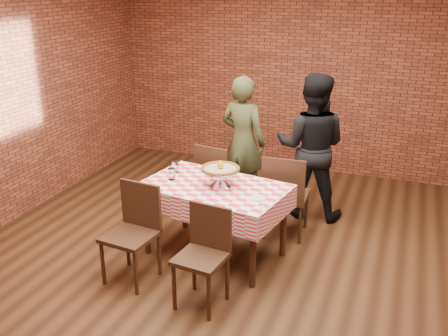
{
  "coord_description": "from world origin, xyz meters",
  "views": [
    {
      "loc": [
        1.43,
        -3.99,
        2.64
      ],
      "look_at": [
        -0.2,
        0.32,
        0.91
      ],
      "focal_mm": 40.46,
      "sensor_mm": 36.0,
      "label": 1
    }
  ],
  "objects_px": {
    "pizza_stand": "(220,178)",
    "chair_near_left": "(130,236)",
    "pizza": "(220,169)",
    "water_glass_left": "(172,174)",
    "chair_far_right": "(286,194)",
    "diner_black": "(311,147)",
    "chair_near_right": "(201,260)",
    "table": "(215,221)",
    "chair_far_left": "(220,180)",
    "water_glass_right": "(175,167)",
    "diner_olive": "(243,141)",
    "condiment_caddy": "(230,171)"
  },
  "relations": [
    {
      "from": "table",
      "to": "water_glass_right",
      "type": "xyz_separation_m",
      "value": [
        -0.51,
        0.19,
        0.44
      ]
    },
    {
      "from": "table",
      "to": "diner_olive",
      "type": "height_order",
      "value": "diner_olive"
    },
    {
      "from": "water_glass_right",
      "to": "chair_far_left",
      "type": "relative_size",
      "value": 0.13
    },
    {
      "from": "water_glass_right",
      "to": "condiment_caddy",
      "type": "height_order",
      "value": "condiment_caddy"
    },
    {
      "from": "chair_far_left",
      "to": "diner_olive",
      "type": "relative_size",
      "value": 0.57
    },
    {
      "from": "water_glass_left",
      "to": "chair_far_left",
      "type": "xyz_separation_m",
      "value": [
        0.18,
        0.86,
        -0.36
      ]
    },
    {
      "from": "chair_near_left",
      "to": "chair_far_left",
      "type": "xyz_separation_m",
      "value": [
        0.27,
        1.56,
        0.0
      ]
    },
    {
      "from": "table",
      "to": "chair_far_left",
      "type": "height_order",
      "value": "chair_far_left"
    },
    {
      "from": "chair_near_right",
      "to": "chair_far_left",
      "type": "xyz_separation_m",
      "value": [
        -0.48,
        1.69,
        0.02
      ]
    },
    {
      "from": "chair_far_left",
      "to": "chair_far_right",
      "type": "xyz_separation_m",
      "value": [
        0.83,
        -0.16,
        0.01
      ]
    },
    {
      "from": "pizza",
      "to": "table",
      "type": "bearing_deg",
      "value": -172.98
    },
    {
      "from": "water_glass_left",
      "to": "diner_olive",
      "type": "bearing_deg",
      "value": 76.99
    },
    {
      "from": "table",
      "to": "pizza_stand",
      "type": "height_order",
      "value": "pizza_stand"
    },
    {
      "from": "diner_black",
      "to": "chair_far_left",
      "type": "bearing_deg",
      "value": 19.87
    },
    {
      "from": "pizza_stand",
      "to": "water_glass_right",
      "type": "distance_m",
      "value": 0.6
    },
    {
      "from": "pizza",
      "to": "condiment_caddy",
      "type": "xyz_separation_m",
      "value": [
        0.0,
        0.27,
        -0.11
      ]
    },
    {
      "from": "condiment_caddy",
      "to": "chair_near_right",
      "type": "distance_m",
      "value": 1.18
    },
    {
      "from": "chair_near_left",
      "to": "chair_near_right",
      "type": "distance_m",
      "value": 0.77
    },
    {
      "from": "water_glass_right",
      "to": "chair_near_right",
      "type": "bearing_deg",
      "value": -54.97
    },
    {
      "from": "pizza",
      "to": "diner_olive",
      "type": "relative_size",
      "value": 0.23
    },
    {
      "from": "water_glass_right",
      "to": "water_glass_left",
      "type": "bearing_deg",
      "value": -74.88
    },
    {
      "from": "water_glass_right",
      "to": "chair_near_left",
      "type": "distance_m",
      "value": 0.97
    },
    {
      "from": "pizza_stand",
      "to": "diner_black",
      "type": "distance_m",
      "value": 1.41
    },
    {
      "from": "chair_near_left",
      "to": "chair_far_left",
      "type": "distance_m",
      "value": 1.58
    },
    {
      "from": "condiment_caddy",
      "to": "chair_near_left",
      "type": "relative_size",
      "value": 0.14
    },
    {
      "from": "chair_near_left",
      "to": "chair_near_right",
      "type": "relative_size",
      "value": 1.04
    },
    {
      "from": "pizza",
      "to": "chair_near_right",
      "type": "distance_m",
      "value": 0.99
    },
    {
      "from": "table",
      "to": "pizza_stand",
      "type": "bearing_deg",
      "value": 7.02
    },
    {
      "from": "pizza_stand",
      "to": "pizza",
      "type": "xyz_separation_m",
      "value": [
        0.0,
        0.0,
        0.09
      ]
    },
    {
      "from": "condiment_caddy",
      "to": "diner_black",
      "type": "relative_size",
      "value": 0.08
    },
    {
      "from": "pizza",
      "to": "chair_far_right",
      "type": "height_order",
      "value": "pizza"
    },
    {
      "from": "pizza",
      "to": "water_glass_left",
      "type": "bearing_deg",
      "value": -178.79
    },
    {
      "from": "pizza",
      "to": "water_glass_left",
      "type": "relative_size",
      "value": 3.27
    },
    {
      "from": "pizza_stand",
      "to": "condiment_caddy",
      "type": "distance_m",
      "value": 0.27
    },
    {
      "from": "chair_far_right",
      "to": "diner_black",
      "type": "xyz_separation_m",
      "value": [
        0.13,
        0.57,
        0.38
      ]
    },
    {
      "from": "condiment_caddy",
      "to": "chair_far_left",
      "type": "distance_m",
      "value": 0.77
    },
    {
      "from": "chair_near_right",
      "to": "condiment_caddy",
      "type": "bearing_deg",
      "value": 103.78
    },
    {
      "from": "water_glass_left",
      "to": "table",
      "type": "bearing_deg",
      "value": 0.46
    },
    {
      "from": "pizza_stand",
      "to": "diner_olive",
      "type": "xyz_separation_m",
      "value": [
        -0.21,
        1.31,
        -0.04
      ]
    },
    {
      "from": "water_glass_right",
      "to": "diner_black",
      "type": "bearing_deg",
      "value": 41.99
    },
    {
      "from": "diner_black",
      "to": "chair_near_right",
      "type": "bearing_deg",
      "value": 73.88
    },
    {
      "from": "water_glass_left",
      "to": "diner_black",
      "type": "height_order",
      "value": "diner_black"
    },
    {
      "from": "chair_far_left",
      "to": "diner_black",
      "type": "height_order",
      "value": "diner_black"
    },
    {
      "from": "pizza_stand",
      "to": "chair_near_left",
      "type": "bearing_deg",
      "value": -130.4
    },
    {
      "from": "condiment_caddy",
      "to": "chair_far_left",
      "type": "bearing_deg",
      "value": 140.11
    },
    {
      "from": "table",
      "to": "chair_far_right",
      "type": "xyz_separation_m",
      "value": [
        0.55,
        0.7,
        0.09
      ]
    },
    {
      "from": "table",
      "to": "chair_far_left",
      "type": "bearing_deg",
      "value": 108.02
    },
    {
      "from": "pizza",
      "to": "water_glass_left",
      "type": "height_order",
      "value": "pizza"
    },
    {
      "from": "pizza_stand",
      "to": "pizza",
      "type": "distance_m",
      "value": 0.09
    },
    {
      "from": "table",
      "to": "condiment_caddy",
      "type": "bearing_deg",
      "value": 77.44
    }
  ]
}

